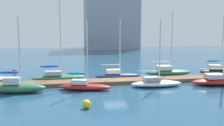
{
  "coord_description": "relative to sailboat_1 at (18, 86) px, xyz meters",
  "views": [
    {
      "loc": [
        -5.09,
        -26.05,
        5.79
      ],
      "look_at": [
        0.0,
        2.0,
        2.0
      ],
      "focal_mm": 39.08,
      "sensor_mm": 36.0,
      "label": 1
    }
  ],
  "objects": [
    {
      "name": "ground_plane",
      "position": [
        9.82,
        2.49,
        -0.6
      ],
      "size": [
        120.0,
        120.0,
        0.0
      ],
      "primitive_type": "plane",
      "color": "navy"
    },
    {
      "name": "dock_pier",
      "position": [
        9.82,
        2.49,
        -0.4
      ],
      "size": [
        31.53,
        2.12,
        0.41
      ],
      "primitive_type": "cube",
      "color": "brown",
      "rests_on": "ground_plane"
    },
    {
      "name": "sailboat_1",
      "position": [
        0.0,
        0.0,
        0.0
      ],
      "size": [
        5.16,
        2.02,
        7.02
      ],
      "rotation": [
        0.0,
        0.0,
        -0.09
      ],
      "color": "#2D7047",
      "rests_on": "ground_plane"
    },
    {
      "name": "sailboat_2",
      "position": [
        3.51,
        5.31,
        -0.08
      ],
      "size": [
        6.32,
        2.17,
        10.06
      ],
      "rotation": [
        0.0,
        0.0,
        0.05
      ],
      "color": "#2D7047",
      "rests_on": "ground_plane"
    },
    {
      "name": "sailboat_3",
      "position": [
        6.22,
        -0.04,
        -0.12
      ],
      "size": [
        5.36,
        2.62,
        6.78
      ],
      "rotation": [
        0.0,
        0.0,
        -0.24
      ],
      "color": "#B21E1E",
      "rests_on": "ground_plane"
    },
    {
      "name": "sailboat_4",
      "position": [
        10.52,
        4.84,
        -0.12
      ],
      "size": [
        5.51,
        1.51,
        7.15
      ],
      "rotation": [
        0.0,
        0.0,
        -0.01
      ],
      "color": "navy",
      "rests_on": "ground_plane"
    },
    {
      "name": "sailboat_5",
      "position": [
        13.68,
        0.09,
        -0.17
      ],
      "size": [
        5.43,
        1.91,
        6.82
      ],
      "rotation": [
        0.0,
        0.0,
        -0.03
      ],
      "color": "white",
      "rests_on": "ground_plane"
    },
    {
      "name": "sailboat_6",
      "position": [
        17.49,
        5.92,
        -0.08
      ],
      "size": [
        6.23,
        2.33,
        8.22
      ],
      "rotation": [
        0.0,
        0.0,
        -0.05
      ],
      "color": "#2D7047",
      "rests_on": "ground_plane"
    },
    {
      "name": "sailboat_7",
      "position": [
        20.72,
        -0.35,
        -0.07
      ],
      "size": [
        6.57,
        2.34,
        10.2
      ],
      "rotation": [
        0.0,
        0.0,
        -0.06
      ],
      "color": "#B21E1E",
      "rests_on": "ground_plane"
    },
    {
      "name": "sailboat_8",
      "position": [
        24.35,
        5.31,
        -0.03
      ],
      "size": [
        5.41,
        2.26,
        9.04
      ],
      "rotation": [
        0.0,
        0.0,
        -0.1
      ],
      "color": "black",
      "rests_on": "ground_plane"
    },
    {
      "name": "mooring_buoy_yellow",
      "position": [
        6.01,
        -5.84,
        -0.27
      ],
      "size": [
        0.66,
        0.66,
        0.66
      ],
      "primitive_type": "sphere",
      "color": "yellow",
      "rests_on": "ground_plane"
    },
    {
      "name": "mooring_buoy_red",
      "position": [
        -2.63,
        11.46,
        -0.33
      ],
      "size": [
        0.55,
        0.55,
        0.55
      ],
      "primitive_type": "sphere",
      "color": "red",
      "rests_on": "ground_plane"
    },
    {
      "name": "harbor_building_distant",
      "position": [
        18.56,
        55.37,
        9.84
      ],
      "size": [
        16.45,
        13.73,
        20.89
      ],
      "primitive_type": "cube",
      "color": "#9399A3",
      "rests_on": "ground_plane"
    }
  ]
}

